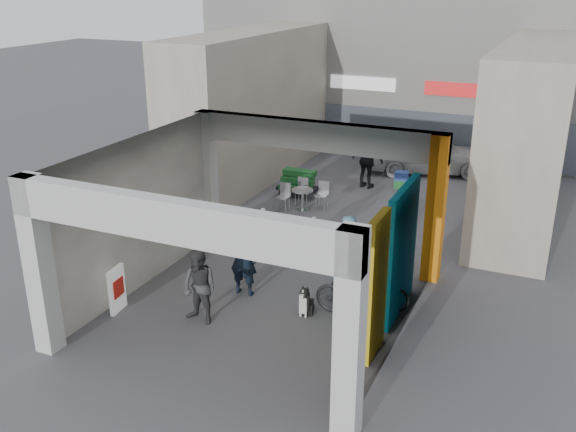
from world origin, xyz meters
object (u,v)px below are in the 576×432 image
at_px(man_crates, 368,160).
at_px(bicycle_front, 370,287).
at_px(white_van, 427,153).
at_px(man_back_turned, 200,287).
at_px(bicycle_rear, 353,296).
at_px(man_with_dog, 243,258).
at_px(produce_stand, 298,186).
at_px(cafe_set, 302,199).
at_px(border_collie, 306,303).
at_px(man_elderly, 348,247).

relative_size(man_crates, bicycle_front, 1.11).
height_order(man_crates, white_van, man_crates).
distance_m(man_back_turned, bicycle_rear, 3.17).
xyz_separation_m(man_back_turned, man_crates, (0.43, 9.90, 0.17)).
xyz_separation_m(man_with_dog, bicycle_rear, (2.58, -0.02, -0.38)).
xyz_separation_m(produce_stand, man_back_turned, (1.34, -8.16, 0.47)).
height_order(man_back_turned, white_van, man_back_turned).
relative_size(produce_stand, man_with_dog, 0.72).
distance_m(produce_stand, man_with_dog, 6.88).
relative_size(cafe_set, produce_stand, 1.07).
bearing_deg(man_with_dog, cafe_set, -82.06).
height_order(cafe_set, man_crates, man_crates).
relative_size(man_crates, bicycle_rear, 1.16).
distance_m(border_collie, man_back_turned, 2.25).
bearing_deg(man_with_dog, bicycle_rear, 177.60).
bearing_deg(produce_stand, man_back_turned, -102.09).
bearing_deg(man_elderly, bicycle_rear, -75.86).
bearing_deg(bicycle_front, produce_stand, 34.49).
relative_size(border_collie, man_back_turned, 0.43).
bearing_deg(man_elderly, man_back_turned, -131.08).
height_order(produce_stand, man_back_turned, man_back_turned).
xyz_separation_m(cafe_set, man_crates, (1.21, 2.69, 0.68)).
distance_m(man_with_dog, man_back_turned, 1.50).
relative_size(bicycle_rear, white_van, 0.38).
bearing_deg(bicycle_front, man_with_dog, 100.84).
bearing_deg(bicycle_rear, man_back_turned, 119.77).
bearing_deg(bicycle_rear, border_collie, 109.40).
bearing_deg(man_with_dog, man_elderly, -139.00).
xyz_separation_m(cafe_set, white_van, (2.65, 5.25, 0.45)).
height_order(cafe_set, bicycle_rear, bicycle_rear).
bearing_deg(bicycle_rear, man_crates, 17.92).
relative_size(produce_stand, man_back_turned, 0.79).
height_order(cafe_set, man_elderly, man_elderly).
xyz_separation_m(border_collie, man_with_dog, (-1.63, 0.31, 0.61)).
relative_size(bicycle_front, bicycle_rear, 1.05).
relative_size(border_collie, man_elderly, 0.44).
height_order(man_with_dog, bicycle_rear, man_with_dog).
height_order(border_collie, bicycle_front, bicycle_front).
bearing_deg(man_with_dog, border_collie, 167.19).
height_order(man_back_turned, bicycle_rear, man_back_turned).
height_order(man_crates, bicycle_rear, man_crates).
distance_m(man_crates, white_van, 2.94).
bearing_deg(man_crates, bicycle_front, 121.07).
bearing_deg(cafe_set, man_elderly, -54.44).
height_order(man_with_dog, man_back_turned, man_with_dog).
bearing_deg(produce_stand, cafe_set, -80.56).
xyz_separation_m(cafe_set, bicycle_rear, (3.57, -5.75, 0.21)).
relative_size(cafe_set, bicycle_front, 0.77).
distance_m(man_with_dog, bicycle_front, 2.85).
xyz_separation_m(border_collie, bicycle_front, (1.12, 0.88, 0.19)).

